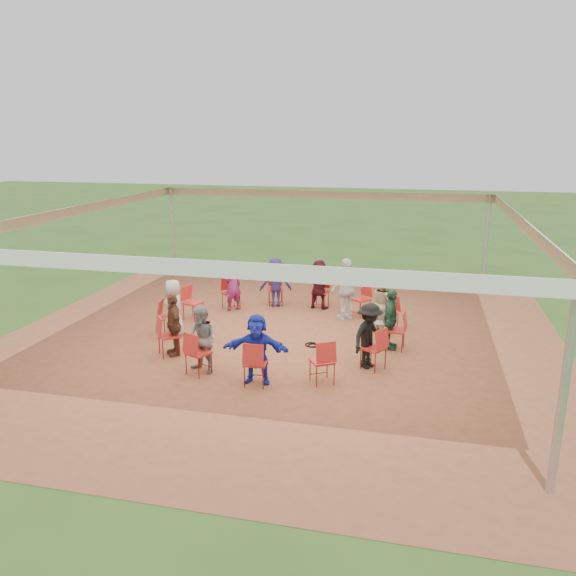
% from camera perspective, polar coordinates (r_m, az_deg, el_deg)
% --- Properties ---
extents(ground, '(80.00, 80.00, 0.00)m').
position_cam_1_polar(ground, '(13.45, -0.71, -5.04)').
color(ground, '#2B5019').
rests_on(ground, ground).
extents(dirt_patch, '(13.00, 13.00, 0.00)m').
position_cam_1_polar(dirt_patch, '(13.44, -0.71, -5.02)').
color(dirt_patch, brown).
rests_on(dirt_patch, ground).
extents(tent, '(10.33, 10.33, 3.00)m').
position_cam_1_polar(tent, '(12.82, -0.74, 4.95)').
color(tent, '#B2B2B7').
rests_on(tent, ground).
extents(chair_0, '(0.46, 0.44, 0.90)m').
position_cam_1_polar(chair_0, '(12.80, 10.85, -4.26)').
color(chair_0, red).
rests_on(chair_0, ground).
extents(chair_1, '(0.57, 0.56, 0.90)m').
position_cam_1_polar(chair_1, '(14.00, 10.15, -2.51)').
color(chair_1, red).
rests_on(chair_1, ground).
extents(chair_2, '(0.60, 0.61, 0.90)m').
position_cam_1_polar(chair_2, '(15.02, 7.37, -1.18)').
color(chair_2, red).
rests_on(chair_2, ground).
extents(chair_3, '(0.49, 0.51, 0.90)m').
position_cam_1_polar(chair_3, '(15.67, 3.32, -0.38)').
color(chair_3, red).
rests_on(chair_3, ground).
extents(chair_4, '(0.53, 0.55, 0.90)m').
position_cam_1_polar(chair_4, '(15.86, -1.28, -0.17)').
color(chair_4, red).
rests_on(chair_4, ground).
extents(chair_5, '(0.61, 0.61, 0.90)m').
position_cam_1_polar(chair_5, '(15.55, -5.81, -0.55)').
color(chair_5, red).
rests_on(chair_5, ground).
extents(chair_6, '(0.54, 0.53, 0.90)m').
position_cam_1_polar(chair_6, '(14.80, -9.62, -1.51)').
color(chair_6, red).
rests_on(chair_6, ground).
extents(chair_7, '(0.51, 0.49, 0.90)m').
position_cam_1_polar(chair_7, '(13.72, -11.97, -2.98)').
color(chair_7, red).
rests_on(chair_7, ground).
extents(chair_8, '(0.61, 0.60, 0.90)m').
position_cam_1_polar(chair_8, '(12.51, -12.03, -4.78)').
color(chair_8, red).
rests_on(chair_8, ground).
extents(chair_9, '(0.56, 0.57, 0.90)m').
position_cam_1_polar(chair_9, '(11.44, -9.09, -6.55)').
color(chair_9, red).
rests_on(chair_9, ground).
extents(chair_10, '(0.45, 0.47, 0.90)m').
position_cam_1_polar(chair_10, '(10.84, -3.31, -7.64)').
color(chair_10, red).
rests_on(chair_10, ground).
extents(chair_11, '(0.59, 0.59, 0.90)m').
position_cam_1_polar(chair_11, '(10.93, 3.49, -7.45)').
color(chair_11, red).
rests_on(chair_11, ground).
extents(chair_12, '(0.59, 0.59, 0.90)m').
position_cam_1_polar(chair_12, '(11.67, 8.68, -6.10)').
color(chair_12, red).
rests_on(chair_12, ground).
extents(person_seated_0, '(0.46, 0.83, 1.38)m').
position_cam_1_polar(person_seated_0, '(12.73, 10.37, -3.16)').
color(person_seated_0, '#244D36').
rests_on(person_seated_0, ground).
extents(person_seated_1, '(0.63, 0.77, 1.38)m').
position_cam_1_polar(person_seated_1, '(13.89, 9.74, -1.57)').
color(person_seated_1, tan).
rests_on(person_seated_1, ground).
extents(person_seated_2, '(1.35, 0.70, 1.38)m').
position_cam_1_polar(person_seated_2, '(15.50, 3.18, 0.39)').
color(person_seated_2, '#45111B').
rests_on(person_seated_2, ground).
extents(person_seated_3, '(0.98, 0.69, 1.38)m').
position_cam_1_polar(person_seated_3, '(15.68, -1.27, 0.59)').
color(person_seated_3, '#221A46').
rests_on(person_seated_3, ground).
extents(person_seated_4, '(0.59, 0.59, 1.38)m').
position_cam_1_polar(person_seated_4, '(15.39, -5.64, 0.23)').
color(person_seated_4, '#7C1F61').
rests_on(person_seated_4, ground).
extents(person_seated_5, '(0.49, 0.73, 1.38)m').
position_cam_1_polar(person_seated_5, '(13.62, -11.54, -2.00)').
color(person_seated_5, '#B4ACA0').
rests_on(person_seated_5, ground).
extents(person_seated_6, '(0.83, 0.89, 1.38)m').
position_cam_1_polar(person_seated_6, '(12.45, -11.55, -3.64)').
color(person_seated_6, brown).
rests_on(person_seated_6, ground).
extents(person_seated_7, '(0.77, 0.63, 1.38)m').
position_cam_1_polar(person_seated_7, '(11.43, -8.70, -5.23)').
color(person_seated_7, gray).
rests_on(person_seated_7, ground).
extents(person_seated_8, '(1.31, 0.56, 1.38)m').
position_cam_1_polar(person_seated_8, '(10.86, -3.19, -6.19)').
color(person_seated_8, '#1824A9').
rests_on(person_seated_8, ground).
extents(person_seated_9, '(0.84, 0.99, 1.38)m').
position_cam_1_polar(person_seated_9, '(11.64, 8.24, -4.82)').
color(person_seated_9, black).
rests_on(person_seated_9, ground).
extents(standing_person, '(1.04, 1.00, 1.63)m').
position_cam_1_polar(standing_person, '(14.59, 6.00, -0.11)').
color(standing_person, silver).
rests_on(standing_person, ground).
extents(cable_coil, '(0.37, 0.37, 0.03)m').
position_cam_1_polar(cable_coil, '(12.93, 2.46, -5.81)').
color(cable_coil, black).
rests_on(cable_coil, ground).
extents(laptop, '(0.25, 0.31, 0.21)m').
position_cam_1_polar(laptop, '(12.76, 9.61, -3.31)').
color(laptop, '#B7B7BC').
rests_on(laptop, ground).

